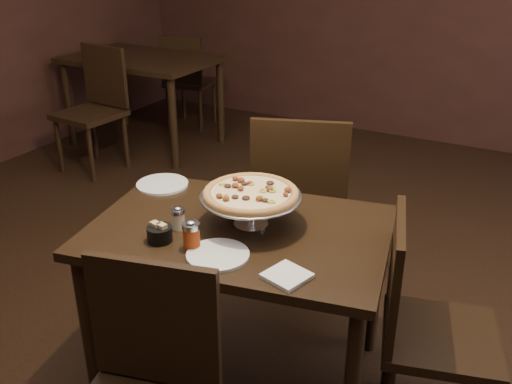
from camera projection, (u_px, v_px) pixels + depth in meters
The scene contains 15 objects.
room at pixel (246, 54), 2.02m from camera, with size 6.04×7.04×2.84m.
dining_table at pixel (239, 249), 2.30m from camera, with size 1.30×0.99×0.73m.
background_table at pixel (142, 69), 5.00m from camera, with size 1.28×0.85×0.80m.
pizza_stand at pixel (251, 194), 2.22m from camera, with size 0.41×0.41×0.17m.
parmesan_shaker at pixel (178, 218), 2.23m from camera, with size 0.05×0.05×0.10m.
pepper_flake_shaker at pixel (191, 235), 2.09m from camera, with size 0.07×0.07×0.12m.
packet_caddy at pixel (160, 233), 2.15m from camera, with size 0.10×0.10×0.07m.
napkin_stack at pixel (287, 276), 1.93m from camera, with size 0.14×0.14×0.01m, color silver.
plate_left at pixel (162, 184), 2.62m from camera, with size 0.24×0.24×0.01m, color silver.
plate_near at pixel (218, 255), 2.06m from camera, with size 0.23×0.23×0.01m, color silver.
serving_spatula at pixel (250, 205), 2.14m from camera, with size 0.14×0.14×0.02m.
chair_far at pixel (300, 198), 2.92m from camera, with size 0.60×0.60×1.01m.
chair_side at pixel (422, 321), 2.10m from camera, with size 0.51×0.51×0.90m.
bg_chair_far at pixel (187, 78), 5.51m from camera, with size 0.49×0.49×0.91m.
bg_chair_near at pixel (96, 104), 4.56m from camera, with size 0.49×0.49×0.98m.
Camera 1 is at (1.07, -1.75, 1.80)m, focal length 40.00 mm.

